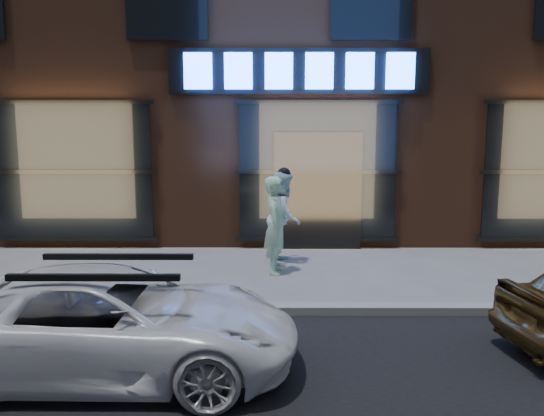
# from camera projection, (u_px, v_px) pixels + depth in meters

# --- Properties ---
(ground) EXTENTS (90.00, 90.00, 0.00)m
(ground) POSITION_uv_depth(u_px,v_px,m) (340.00, 313.00, 7.15)
(ground) COLOR slate
(ground) RESTS_ON ground
(curb) EXTENTS (60.00, 0.25, 0.12)m
(curb) POSITION_uv_depth(u_px,v_px,m) (340.00, 309.00, 7.14)
(curb) COLOR gray
(curb) RESTS_ON ground
(storefront_building) EXTENTS (30.20, 8.28, 10.30)m
(storefront_building) POSITION_uv_depth(u_px,v_px,m) (307.00, 29.00, 14.29)
(storefront_building) COLOR #54301E
(storefront_building) RESTS_ON ground
(man_bowtie) EXTENTS (0.49, 0.66, 1.67)m
(man_bowtie) POSITION_uv_depth(u_px,v_px,m) (276.00, 225.00, 9.06)
(man_bowtie) COLOR #A7DBAF
(man_bowtie) RESTS_ON ground
(man_cap) EXTENTS (0.75, 0.91, 1.69)m
(man_cap) POSITION_uv_depth(u_px,v_px,m) (284.00, 217.00, 9.83)
(man_cap) COLOR white
(man_cap) RESTS_ON ground
(white_suv) EXTENTS (3.83, 1.78, 1.06)m
(white_suv) POSITION_uv_depth(u_px,v_px,m) (109.00, 322.00, 5.35)
(white_suv) COLOR white
(white_suv) RESTS_ON ground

